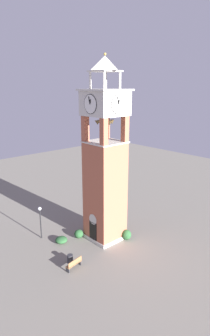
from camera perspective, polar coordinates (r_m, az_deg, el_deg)
The scene contains 8 objects.
ground at distance 31.38m, azimuth 0.00°, elevation -13.45°, with size 80.00×80.00×0.00m, color gray.
clock_tower at distance 28.44m, azimuth -0.00°, elevation -0.09°, with size 3.84×3.84×18.23m.
park_bench at distance 26.57m, azimuth -6.14°, elevation -18.32°, with size 0.69×1.65×0.95m.
lamp_post at distance 30.79m, azimuth -12.70°, elevation -9.32°, with size 0.36×0.36×3.51m.
trash_bin at distance 27.38m, azimuth -6.91°, elevation -17.41°, with size 0.52×0.52×0.80m, color #2D2D33.
shrub_near_entry at distance 30.53m, azimuth -8.63°, elevation -13.87°, with size 1.22×1.22×0.63m, color #28562D.
shrub_left_of_tower at distance 31.14m, azimuth -5.20°, elevation -12.84°, with size 0.95×0.95×0.89m, color #28562D.
shrub_behind_bench at distance 30.76m, azimuth 4.28°, elevation -13.02°, with size 0.98×0.98×1.06m, color #28562D.
Camera 1 is at (20.31, -18.30, 15.39)m, focal length 30.82 mm.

